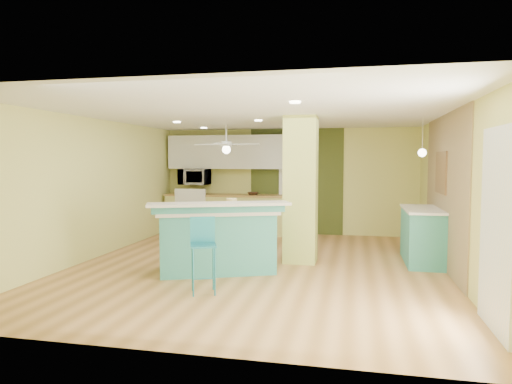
% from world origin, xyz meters
% --- Properties ---
extents(floor, '(6.00, 7.00, 0.01)m').
position_xyz_m(floor, '(0.00, 0.00, -0.01)').
color(floor, '#9D6C37').
rests_on(floor, ground).
extents(ceiling, '(6.00, 7.00, 0.01)m').
position_xyz_m(ceiling, '(0.00, 0.00, 2.50)').
color(ceiling, white).
rests_on(ceiling, wall_back).
extents(wall_back, '(6.00, 0.01, 2.50)m').
position_xyz_m(wall_back, '(0.00, 3.50, 1.25)').
color(wall_back, '#D7D673').
rests_on(wall_back, floor).
extents(wall_front, '(6.00, 0.01, 2.50)m').
position_xyz_m(wall_front, '(0.00, -3.50, 1.25)').
color(wall_front, '#D7D673').
rests_on(wall_front, floor).
extents(wall_left, '(0.01, 7.00, 2.50)m').
position_xyz_m(wall_left, '(-3.00, 0.00, 1.25)').
color(wall_left, '#D7D673').
rests_on(wall_left, floor).
extents(wall_right, '(0.01, 7.00, 2.50)m').
position_xyz_m(wall_right, '(3.00, 0.00, 1.25)').
color(wall_right, '#D7D673').
rests_on(wall_right, floor).
extents(wood_panel, '(0.02, 3.40, 2.50)m').
position_xyz_m(wood_panel, '(2.99, 0.60, 1.25)').
color(wood_panel, olive).
rests_on(wood_panel, floor).
extents(olive_accent, '(2.20, 0.02, 2.50)m').
position_xyz_m(olive_accent, '(0.20, 3.49, 1.25)').
color(olive_accent, '#404B1E').
rests_on(olive_accent, floor).
extents(interior_door, '(0.82, 0.05, 2.00)m').
position_xyz_m(interior_door, '(0.20, 3.46, 1.00)').
color(interior_door, white).
rests_on(interior_door, floor).
extents(french_door, '(0.04, 1.08, 2.10)m').
position_xyz_m(french_door, '(2.97, -2.30, 1.05)').
color(french_door, white).
rests_on(french_door, floor).
extents(column, '(0.55, 0.55, 2.50)m').
position_xyz_m(column, '(0.65, 0.50, 1.25)').
color(column, '#B6BF58').
rests_on(column, floor).
extents(kitchen_run, '(3.25, 0.63, 0.94)m').
position_xyz_m(kitchen_run, '(-1.30, 3.20, 0.47)').
color(kitchen_run, '#C9C969').
rests_on(kitchen_run, floor).
extents(stove, '(0.76, 0.66, 1.08)m').
position_xyz_m(stove, '(-2.25, 3.19, 0.46)').
color(stove, white).
rests_on(stove, floor).
extents(upper_cabinets, '(3.20, 0.34, 0.80)m').
position_xyz_m(upper_cabinets, '(-1.30, 3.32, 1.95)').
color(upper_cabinets, silver).
rests_on(upper_cabinets, wall_back).
extents(microwave, '(0.70, 0.48, 0.39)m').
position_xyz_m(microwave, '(-2.25, 3.20, 1.35)').
color(microwave, white).
rests_on(microwave, wall_back).
extents(ceiling_fan, '(1.41, 1.41, 0.61)m').
position_xyz_m(ceiling_fan, '(-1.10, 2.00, 2.08)').
color(ceiling_fan, silver).
rests_on(ceiling_fan, ceiling).
extents(pendant_lamp, '(0.14, 0.14, 0.69)m').
position_xyz_m(pendant_lamp, '(2.65, 0.75, 1.88)').
color(pendant_lamp, silver).
rests_on(pendant_lamp, ceiling).
extents(wall_decor, '(0.03, 0.90, 0.70)m').
position_xyz_m(wall_decor, '(2.96, 0.80, 1.55)').
color(wall_decor, brown).
rests_on(wall_decor, wood_panel).
extents(peninsula, '(2.26, 1.79, 1.13)m').
position_xyz_m(peninsula, '(-0.56, -0.47, 0.52)').
color(peninsula, teal).
rests_on(peninsula, floor).
extents(bar_stool, '(0.43, 0.43, 1.00)m').
position_xyz_m(bar_stool, '(-0.40, -1.60, 0.67)').
color(bar_stool, '#1E7187').
rests_on(bar_stool, floor).
extents(side_counter, '(0.62, 1.46, 0.94)m').
position_xyz_m(side_counter, '(2.70, 0.86, 0.47)').
color(side_counter, teal).
rests_on(side_counter, floor).
extents(fruit_bowl, '(0.28, 0.28, 0.07)m').
position_xyz_m(fruit_bowl, '(-0.77, 3.12, 0.97)').
color(fruit_bowl, '#3C2518').
rests_on(fruit_bowl, kitchen_run).
extents(canister, '(0.17, 0.17, 0.18)m').
position_xyz_m(canister, '(-0.33, -0.41, 1.07)').
color(canister, gold).
rests_on(canister, peninsula).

